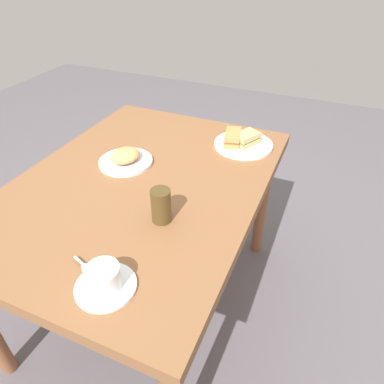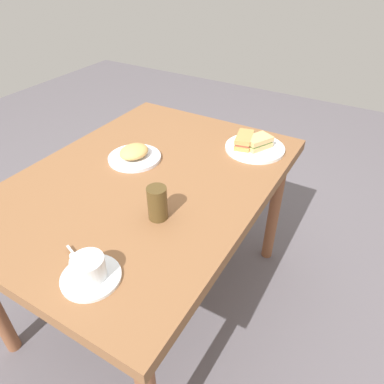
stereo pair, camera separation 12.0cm
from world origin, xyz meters
name	(u,v)px [view 1 (the left image)]	position (x,y,z in m)	size (l,w,h in m)	color
ground_plane	(153,298)	(0.00, 0.00, 0.00)	(6.00, 6.00, 0.00)	#5E585F
dining_table	(142,196)	(0.00, 0.00, 0.63)	(1.21, 0.89, 0.70)	brown
sandwich_plate	(243,145)	(-0.41, 0.28, 0.71)	(0.25, 0.25, 0.01)	white
sandwich_front	(246,139)	(-0.41, 0.29, 0.74)	(0.13, 0.12, 0.05)	#E3B273
sandwich_back	(233,137)	(-0.40, 0.23, 0.74)	(0.13, 0.09, 0.05)	#B88E46
coffee_saucer	(106,286)	(0.47, 0.17, 0.71)	(0.16, 0.16, 0.01)	white
coffee_cup	(103,276)	(0.47, 0.17, 0.75)	(0.09, 0.12, 0.06)	white
spoon	(88,269)	(0.44, 0.09, 0.71)	(0.04, 0.10, 0.01)	silver
side_plate	(126,162)	(-0.08, -0.12, 0.71)	(0.21, 0.21, 0.01)	white
side_food_pile	(125,155)	(-0.08, -0.12, 0.74)	(0.13, 0.11, 0.04)	tan
drinking_glass	(161,206)	(0.17, 0.18, 0.76)	(0.06, 0.06, 0.12)	#4F3B1C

